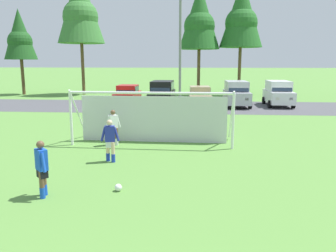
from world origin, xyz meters
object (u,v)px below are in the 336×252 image
soccer_ball (118,187)px  player_striker_near (113,128)px  player_midfield_center (42,169)px  parked_car_slot_center (236,93)px  street_lamp (182,53)px  parked_car_slot_left (162,93)px  parked_car_slot_center_left (200,96)px  parked_car_slot_far_left (128,95)px  parked_car_slot_center_right (278,93)px  soccer_goal (153,116)px  player_defender_far (110,141)px

soccer_ball → player_striker_near: size_ratio=0.13×
player_midfield_center → parked_car_slot_center: parked_car_slot_center is taller
soccer_ball → street_lamp: (1.25, 14.90, 4.28)m
player_midfield_center → parked_car_slot_left: bearing=86.2°
parked_car_slot_center_left → street_lamp: 6.07m
soccer_ball → parked_car_slot_left: size_ratio=0.05×
parked_car_slot_center_left → soccer_ball: bearing=-97.4°
player_midfield_center → parked_car_slot_center: (7.72, 20.68, 0.29)m
parked_car_slot_far_left → player_striker_near: bearing=-81.0°
parked_car_slot_center_right → player_striker_near: bearing=-125.7°
soccer_goal → street_lamp: bearing=83.4°
player_striker_near → player_defender_far: 2.67m
parked_car_slot_center_left → street_lamp: (-1.31, -4.77, 3.51)m
player_striker_near → parked_car_slot_center_left: size_ratio=0.38×
player_defender_far → parked_car_slot_center: bearing=68.7°
soccer_goal → parked_car_slot_center: 14.94m
soccer_goal → player_midfield_center: (-2.27, -6.78, -0.47)m
street_lamp → player_defender_far: bearing=-100.6°
player_defender_far → parked_car_slot_center_left: size_ratio=0.38×
player_defender_far → parked_car_slot_left: (0.31, 16.72, 0.29)m
soccer_goal → parked_car_slot_left: bearing=93.9°
player_midfield_center → player_defender_far: bearing=73.7°
player_midfield_center → parked_car_slot_center: 22.08m
player_striker_near → parked_car_slot_left: size_ratio=0.35×
soccer_goal → player_striker_near: (-1.75, -0.60, -0.47)m
player_midfield_center → parked_car_slot_center: bearing=69.5°
player_midfield_center → parked_car_slot_left: 20.33m
player_defender_far → parked_car_slot_center_right: parked_car_slot_center_right is taller
parked_car_slot_far_left → parked_car_slot_center_left: size_ratio=0.99×
soccer_goal → street_lamp: size_ratio=0.88×
player_striker_near → street_lamp: 10.35m
player_midfield_center → player_defender_far: 3.71m
soccer_ball → parked_car_slot_center_right: (9.36, 20.71, 1.00)m
parked_car_slot_left → player_striker_near: bearing=-93.4°
player_striker_near → parked_car_slot_far_left: (-2.41, 15.15, 0.05)m
player_defender_far → parked_car_slot_center_right: bearing=59.8°
parked_car_slot_center_left → parked_car_slot_far_left: bearing=170.7°
parked_car_slot_left → parked_car_slot_center: 6.38m
soccer_ball → soccer_goal: 6.30m
player_midfield_center → parked_car_slot_center_right: size_ratio=0.35×
soccer_goal → player_striker_near: 1.90m
soccer_goal → street_lamp: 9.31m
player_striker_near → player_midfield_center: bearing=-94.9°
parked_car_slot_far_left → parked_car_slot_left: bearing=-17.9°
soccer_ball → player_defender_far: (-0.98, 2.96, 0.71)m
parked_car_slot_center_left → soccer_goal: bearing=-99.7°
street_lamp → parked_car_slot_left: bearing=111.8°
parked_car_slot_far_left → soccer_ball: bearing=-79.3°
player_midfield_center → parked_car_slot_far_left: (-1.88, 21.33, 0.05)m
parked_car_slot_far_left → parked_car_slot_center_left: same height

